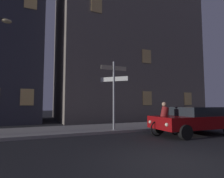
% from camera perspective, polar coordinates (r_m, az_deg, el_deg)
% --- Properties ---
extents(ground_plane, '(80.00, 80.00, 0.00)m').
position_cam_1_polar(ground_plane, '(5.21, 20.51, -21.31)').
color(ground_plane, '#232326').
extents(sidewalk_kerb, '(40.00, 3.27, 0.14)m').
position_cam_1_polar(sidewalk_kerb, '(10.92, -4.87, -12.25)').
color(sidewalk_kerb, '#9E9991').
rests_on(sidewalk_kerb, ground_plane).
extents(signpost, '(1.51, 1.14, 3.68)m').
position_cam_1_polar(signpost, '(9.87, 0.60, 0.07)').
color(signpost, gray).
rests_on(signpost, sidewalk_kerb).
extents(car_far_oncoming, '(4.24, 2.15, 1.36)m').
position_cam_1_polar(car_far_oncoming, '(10.08, 24.23, -8.65)').
color(car_far_oncoming, maroon).
rests_on(car_far_oncoming, ground_plane).
extents(cyclist, '(1.82, 0.32, 1.61)m').
position_cam_1_polar(cyclist, '(9.29, 16.35, -9.22)').
color(cyclist, black).
rests_on(cyclist, ground_plane).
extents(building_right_block, '(13.99, 8.89, 14.07)m').
position_cam_1_polar(building_right_block, '(20.67, 3.71, 10.86)').
color(building_right_block, slate).
rests_on(building_right_block, ground_plane).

